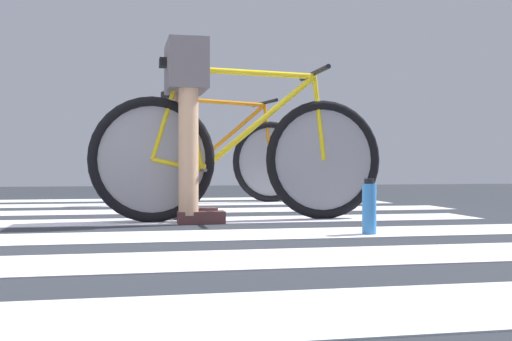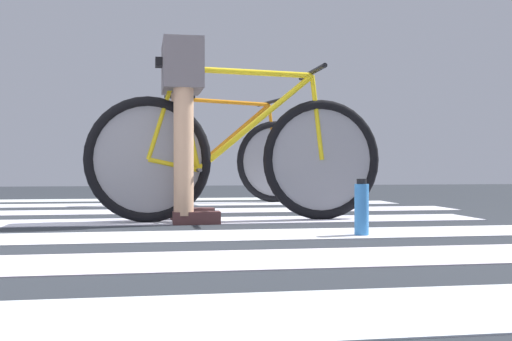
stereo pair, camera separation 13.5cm
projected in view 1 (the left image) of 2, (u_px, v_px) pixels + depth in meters
ground at (48, 237)px, 2.83m from camera, size 18.00×14.00×0.02m
crosswalk_markings at (36, 239)px, 2.67m from camera, size 5.46×6.49×0.00m
bicycle_1_of_2 at (240, 155)px, 3.56m from camera, size 1.74×0.52×0.93m
cyclist_1_of_2 at (187, 106)px, 3.49m from camera, size 0.32×0.42×1.03m
bicycle_2_of_2 at (216, 158)px, 5.20m from camera, size 1.71×0.56×0.93m
water_bottle at (369, 208)px, 2.84m from camera, size 0.07×0.07×0.26m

